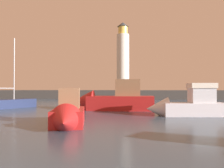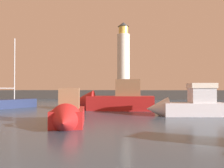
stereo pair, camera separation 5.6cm
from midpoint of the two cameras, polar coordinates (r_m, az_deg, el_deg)
The scene contains 7 objects.
ground_plane at distance 27.52m, azimuth 2.36°, elevation -5.52°, with size 220.00×220.00×0.00m, color #384C60.
breakwater at distance 53.76m, azimuth 5.07°, elevation -2.36°, with size 88.43×6.05×1.81m, color #423F3D.
lighthouse at distance 54.30m, azimuth 2.58°, elevation 5.82°, with size 2.63×2.63×14.40m.
motorboat_1 at distance 21.06m, azimuth 16.07°, elevation -4.57°, with size 6.35×2.65×2.92m.
motorboat_3 at distance 14.94m, azimuth -9.76°, elevation -6.81°, with size 2.98×6.04×2.52m.
motorboat_5 at distance 25.63m, azimuth -0.49°, elevation -3.72°, with size 8.38×2.71×3.52m.
sailboat_moored at distance 30.53m, azimuth -21.82°, elevation -4.03°, with size 4.13×6.41×7.83m.
Camera 2 is at (2.67, -0.94, 2.15)m, focal length 41.02 mm.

